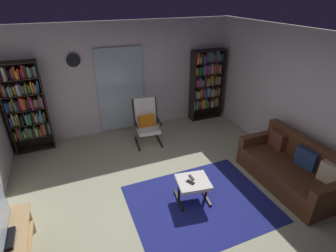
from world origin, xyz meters
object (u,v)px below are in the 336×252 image
at_px(bookshelf_near_sofa, 206,83).
at_px(leather_sofa, 292,168).
at_px(tv_remote, 191,177).
at_px(lounge_armchair, 147,120).
at_px(bookshelf_near_tv, 25,106).
at_px(cell_phone, 190,182).
at_px(ottoman, 193,184).
at_px(wall_clock, 73,60).

height_order(bookshelf_near_sofa, leather_sofa, bookshelf_near_sofa).
bearing_deg(tv_remote, lounge_armchair, 90.54).
height_order(bookshelf_near_tv, cell_phone, bookshelf_near_tv).
distance_m(bookshelf_near_sofa, cell_phone, 3.41).
relative_size(leather_sofa, lounge_armchair, 1.78).
distance_m(leather_sofa, ottoman, 1.87).
height_order(ottoman, tv_remote, tv_remote).
height_order(lounge_armchair, ottoman, lounge_armchair).
relative_size(leather_sofa, cell_phone, 12.99).
distance_m(leather_sofa, lounge_armchair, 3.12).
height_order(bookshelf_near_tv, leather_sofa, bookshelf_near_tv).
relative_size(lounge_armchair, tv_remote, 7.10).
distance_m(ottoman, wall_clock, 3.59).
relative_size(bookshelf_near_tv, lounge_armchair, 1.91).
height_order(tv_remote, cell_phone, tv_remote).
relative_size(cell_phone, wall_clock, 0.48).
relative_size(leather_sofa, ottoman, 3.08).
bearing_deg(bookshelf_near_tv, leather_sofa, -35.13).
xyz_separation_m(tv_remote, cell_phone, (-0.07, -0.10, -0.00)).
relative_size(bookshelf_near_sofa, cell_phone, 13.23).
relative_size(bookshelf_near_sofa, lounge_armchair, 1.81).
height_order(leather_sofa, cell_phone, leather_sofa).
relative_size(bookshelf_near_tv, tv_remote, 13.56).
bearing_deg(wall_clock, leather_sofa, -44.47).
relative_size(lounge_armchair, wall_clock, 3.53).
height_order(bookshelf_near_tv, lounge_armchair, bookshelf_near_tv).
bearing_deg(bookshelf_near_sofa, wall_clock, 177.44).
bearing_deg(lounge_armchair, tv_remote, -87.39).
bearing_deg(cell_phone, lounge_armchair, 64.32).
distance_m(bookshelf_near_sofa, ottoman, 3.37).
xyz_separation_m(leather_sofa, tv_remote, (-1.84, 0.36, 0.10)).
height_order(bookshelf_near_tv, bookshelf_near_sofa, bookshelf_near_tv).
height_order(bookshelf_near_sofa, tv_remote, bookshelf_near_sofa).
distance_m(lounge_armchair, wall_clock, 2.02).
height_order(lounge_armchair, wall_clock, wall_clock).
bearing_deg(wall_clock, lounge_armchair, -30.15).
relative_size(bookshelf_near_tv, wall_clock, 6.73).
xyz_separation_m(leather_sofa, ottoman, (-1.85, 0.28, 0.02)).
bearing_deg(bookshelf_near_sofa, leather_sofa, -88.83).
height_order(tv_remote, wall_clock, wall_clock).
bearing_deg(leather_sofa, lounge_armchair, 128.53).
xyz_separation_m(bookshelf_near_tv, tv_remote, (2.51, -2.70, -0.64)).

